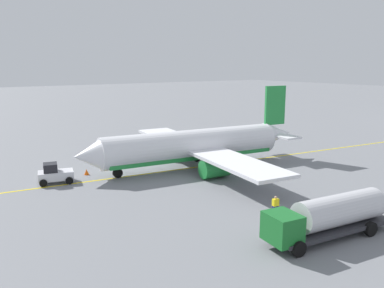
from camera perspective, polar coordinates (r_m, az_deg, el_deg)
The scene contains 7 objects.
ground_plane at distance 48.71m, azimuth -0.00°, elevation -3.46°, with size 400.00×400.00×0.00m, color slate.
airplane at distance 48.30m, azimuth 0.50°, elevation -0.31°, with size 29.77×31.02×9.74m.
fuel_tanker at distance 30.84m, azimuth 19.24°, elevation -9.77°, with size 11.14×3.98×3.15m.
pushback_tug at distance 44.84m, azimuth -19.28°, elevation -4.11°, with size 3.99×3.08×2.20m.
refueling_worker at distance 34.34m, azimuth 11.99°, elevation -8.78°, with size 0.58×0.45×1.71m.
safety_cone_nose at distance 47.21m, azimuth -15.04°, elevation -3.94°, with size 0.59×0.59×0.66m, color #F2590F.
taxi_line_marking at distance 48.71m, azimuth -0.00°, elevation -3.45°, with size 75.29×0.30×0.01m, color yellow.
Camera 1 is at (26.92, 38.60, 12.58)m, focal length 36.80 mm.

